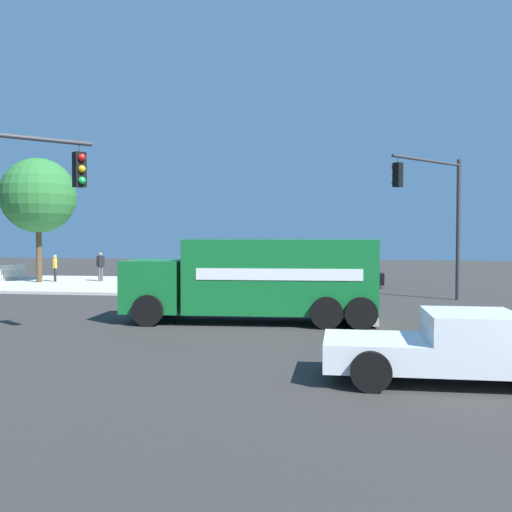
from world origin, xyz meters
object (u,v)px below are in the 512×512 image
object	(u,v)px
traffic_light_primary	(439,206)
pedestrian_near_corner	(55,266)
pickup_white	(460,345)
pedestrian_crossing	(100,265)
shade_tree_near	(38,196)
delivery_truck	(259,279)
sedan_black	(343,276)

from	to	relation	value
traffic_light_primary	pedestrian_near_corner	world-z (taller)	traffic_light_primary
pickup_white	traffic_light_primary	bearing A→B (deg)	173.27
pedestrian_near_corner	pedestrian_crossing	distance (m)	2.64
pedestrian_near_corner	shade_tree_near	bearing A→B (deg)	-50.36
traffic_light_primary	shade_tree_near	bearing A→B (deg)	-105.18
pickup_white	shade_tree_near	world-z (taller)	shade_tree_near
traffic_light_primary	pickup_white	size ratio (longest dim) A/B	1.19
delivery_truck	pedestrian_crossing	world-z (taller)	delivery_truck
traffic_light_primary	sedan_black	bearing A→B (deg)	-149.76
sedan_black	pedestrian_near_corner	xyz separation A→B (m)	(0.58, -16.86, 0.40)
pedestrian_near_corner	pedestrian_crossing	xyz separation A→B (m)	(-0.68, 2.55, 0.09)
delivery_truck	sedan_black	bearing A→B (deg)	169.15
sedan_black	shade_tree_near	world-z (taller)	shade_tree_near
pedestrian_near_corner	shade_tree_near	xyz separation A→B (m)	(0.57, -0.69, 4.15)
delivery_truck	traffic_light_primary	size ratio (longest dim) A/B	1.34
pedestrian_near_corner	pedestrian_crossing	world-z (taller)	pedestrian_crossing
sedan_black	pedestrian_crossing	xyz separation A→B (m)	(-0.10, -14.32, 0.50)
pedestrian_crossing	shade_tree_near	distance (m)	5.34
pickup_white	pedestrian_crossing	xyz separation A→B (m)	(-21.15, -16.76, 0.40)
shade_tree_near	pickup_white	bearing A→B (deg)	45.15
traffic_light_primary	pickup_white	world-z (taller)	traffic_light_primary
shade_tree_near	sedan_black	bearing A→B (deg)	93.77
pickup_white	pedestrian_crossing	bearing A→B (deg)	-141.60
pickup_white	shade_tree_near	xyz separation A→B (m)	(-19.90, -20.00, 4.45)
traffic_light_primary	shade_tree_near	xyz separation A→B (m)	(-5.87, -21.65, 1.05)
traffic_light_primary	pedestrian_crossing	size ratio (longest dim) A/B	3.61
pedestrian_crossing	shade_tree_near	world-z (taller)	shade_tree_near
traffic_light_primary	pedestrian_crossing	xyz separation A→B (m)	(-7.13, -18.42, -3.00)
sedan_black	pedestrian_crossing	distance (m)	14.33
sedan_black	pedestrian_near_corner	distance (m)	16.88
traffic_light_primary	shade_tree_near	size ratio (longest dim) A/B	0.86
sedan_black	traffic_light_primary	bearing A→B (deg)	30.24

